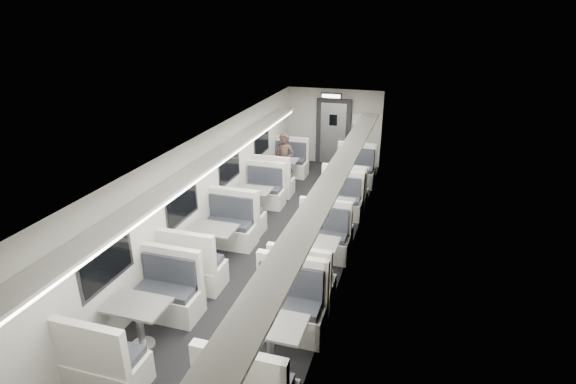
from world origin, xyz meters
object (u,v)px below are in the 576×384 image
Objects in this scene: booth_left_c at (213,245)px; booth_right_d at (271,346)px; passenger at (284,162)px; exit_sign at (331,96)px; booth_right_a at (350,182)px; vestibule_door at (333,132)px; booth_left_a at (282,172)px; booth_right_c at (313,259)px; booth_left_b at (253,203)px; booth_left_d at (140,325)px; booth_right_b at (335,215)px.

booth_left_c is 3.11m from booth_right_d.
passenger is 2.58× the size of exit_sign.
passenger is (-1.84, -0.03, 0.40)m from booth_right_a.
vestibule_door reaches higher than passenger.
booth_left_a is 4.52m from booth_left_c.
booth_right_c is 6.79m from vestibule_door.
booth_left_c is at bearing 130.04° from booth_right_d.
booth_right_a is (2.00, 2.03, 0.03)m from booth_left_b.
booth_left_a is 7.00m from booth_left_d.
passenger reaches higher than booth_right_c.
vestibule_door is (-1.00, 9.14, 0.63)m from booth_right_d.
exit_sign is (-1.00, 4.16, 1.91)m from booth_right_b.
booth_right_c is 2.45m from booth_right_d.
booth_right_a is 1.02× the size of booth_right_c.
vestibule_door is (1.00, 4.57, 0.67)m from booth_left_b.
booth_right_c is 0.95× the size of booth_right_d.
booth_right_d reaches higher than booth_left_d.
booth_left_c is 2.00m from booth_right_c.
booth_left_a is 3.43× the size of exit_sign.
booth_right_a is 2.80m from vestibule_door.
booth_left_b is at bearing -84.20° from passenger.
booth_left_d is (0.00, -7.00, 0.00)m from booth_left_a.
booth_left_c is 1.39× the size of passenger.
vestibule_door is at bearing 102.15° from booth_right_b.
booth_right_c is (2.00, -4.45, 0.01)m from booth_left_a.
booth_right_d is (0.00, -6.60, 0.01)m from booth_right_a.
passenger reaches higher than booth_left_d.
booth_right_d is at bearing -63.94° from passenger.
passenger is at bearing 87.79° from booth_left_c.
booth_right_c reaches higher than booth_right_b.
booth_right_d is at bearing -83.41° from exit_sign.
passenger is 0.76× the size of vestibule_door.
booth_left_b is 1.02× the size of booth_right_b.
booth_right_b is 0.89× the size of booth_right_d.
booth_left_a is at bearing 90.00° from booth_left_c.
booth_left_c reaches higher than booth_right_c.
booth_right_b is 1.28× the size of passenger.
booth_right_b is at bearing -50.26° from booth_left_a.
exit_sign reaches higher than booth_left_d.
passenger is at bearing -111.90° from exit_sign.
booth_right_b is (2.00, 2.12, -0.03)m from booth_left_c.
booth_left_a is 2.54m from vestibule_door.
booth_right_d is at bearing -83.76° from vestibule_door.
booth_right_b is at bearing 46.64° from booth_left_c.
vestibule_door is (0.84, 2.57, 0.24)m from passenger.
booth_left_d is 3.47× the size of exit_sign.
exit_sign is (1.00, 6.27, 1.88)m from booth_left_c.
booth_left_c reaches higher than booth_left_d.
passenger reaches higher than booth_right_d.
booth_left_a is 0.92× the size of booth_right_d.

